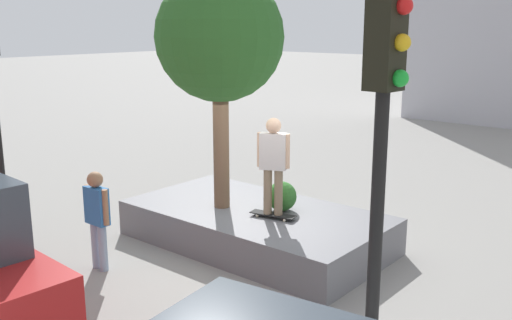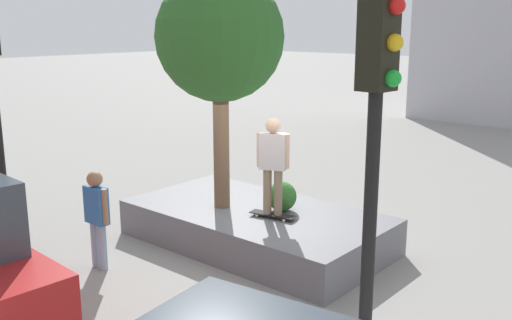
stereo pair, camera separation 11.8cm
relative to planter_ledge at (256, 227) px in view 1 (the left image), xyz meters
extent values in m
plane|color=gray|center=(-0.20, 0.36, -0.32)|extent=(120.00, 120.00, 0.00)
cube|color=slate|center=(0.00, 0.00, 0.00)|extent=(4.59, 2.47, 0.64)
cylinder|color=brown|center=(0.58, 0.26, 1.52)|extent=(0.28, 0.28, 2.39)
sphere|color=#2D6628|center=(0.58, 0.26, 3.31)|extent=(2.20, 2.20, 2.20)
sphere|color=#2D6628|center=(-0.39, -0.24, 0.58)|extent=(0.52, 0.52, 0.52)
cube|color=black|center=(-0.52, 0.17, 0.39)|extent=(0.83, 0.36, 0.02)
sphere|color=beige|center=(-0.28, 0.31, 0.35)|extent=(0.06, 0.06, 0.06)
sphere|color=beige|center=(-0.25, 0.14, 0.35)|extent=(0.06, 0.06, 0.06)
sphere|color=beige|center=(-0.78, 0.21, 0.35)|extent=(0.06, 0.06, 0.06)
sphere|color=beige|center=(-0.75, 0.04, 0.35)|extent=(0.06, 0.06, 0.06)
cylinder|color=#847056|center=(-0.60, 0.14, 0.78)|extent=(0.14, 0.14, 0.78)
cylinder|color=#847056|center=(-0.43, 0.21, 0.78)|extent=(0.14, 0.14, 0.78)
cube|color=silver|center=(-0.52, 0.17, 1.48)|extent=(0.48, 0.35, 0.61)
cylinder|color=#D8AD8C|center=(-0.73, 0.08, 1.49)|extent=(0.09, 0.09, 0.58)
cylinder|color=#D8AD8C|center=(-0.30, 0.27, 1.49)|extent=(0.09, 0.09, 0.58)
sphere|color=#D8AD8C|center=(-0.52, 0.17, 1.91)|extent=(0.25, 0.25, 0.25)
cylinder|color=black|center=(3.19, 2.95, 1.35)|extent=(0.12, 0.12, 3.34)
cylinder|color=black|center=(-4.04, 3.23, 1.34)|extent=(0.12, 0.12, 3.32)
cube|color=black|center=(-4.04, 3.23, 3.42)|extent=(0.26, 0.30, 0.85)
sphere|color=red|center=(-4.19, 3.24, 3.66)|extent=(0.14, 0.14, 0.14)
sphere|color=gold|center=(-4.19, 3.24, 3.38)|extent=(0.14, 0.14, 0.14)
sphere|color=green|center=(-4.19, 3.24, 3.10)|extent=(0.14, 0.14, 0.14)
cylinder|color=#8C9EB7|center=(1.31, 2.45, 0.06)|extent=(0.14, 0.14, 0.77)
cylinder|color=#8C9EB7|center=(1.13, 2.45, 0.06)|extent=(0.14, 0.14, 0.77)
cube|color=#2D6BB2|center=(1.22, 2.45, 0.74)|extent=(0.43, 0.19, 0.60)
cylinder|color=#9E7251|center=(1.45, 2.45, 0.76)|extent=(0.09, 0.09, 0.57)
cylinder|color=#9E7251|center=(0.99, 2.45, 0.76)|extent=(0.09, 0.09, 0.57)
sphere|color=#9E7251|center=(1.22, 2.45, 1.17)|extent=(0.25, 0.25, 0.25)
camera|label=1|loc=(-6.28, 7.57, 3.53)|focal=40.89mm
camera|label=2|loc=(-6.38, 7.49, 3.53)|focal=40.89mm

